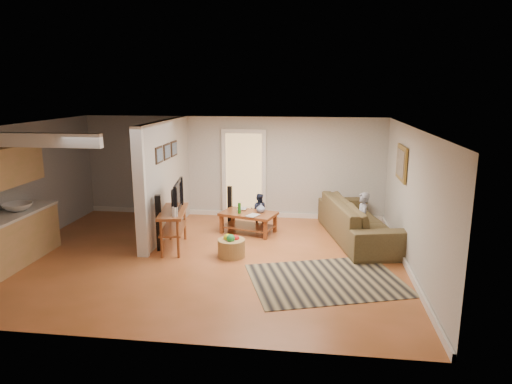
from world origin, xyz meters
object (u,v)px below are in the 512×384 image
coffee_table (249,217)px  speaker_right (230,206)px  sofa (358,239)px  tv_console (174,214)px  toy_basket (231,247)px  speaker_left (159,223)px  child (360,249)px  toddler (259,227)px

coffee_table → speaker_right: size_ratio=1.41×
sofa → coffee_table: (-2.40, 0.14, 0.37)m
tv_console → speaker_right: tv_console is taller
sofa → toy_basket: size_ratio=5.48×
sofa → speaker_right: (-2.92, 0.61, 0.48)m
tv_console → speaker_left: bearing=-160.1°
sofa → child: bearing=165.8°
sofa → child: 0.61m
sofa → tv_console: (-3.75, -1.05, 0.72)m
tv_console → toy_basket: tv_console is taller
tv_console → child: 3.83m
tv_console → toy_basket: 1.37m
sofa → child: size_ratio=2.46×
coffee_table → sofa: bearing=-3.4°
coffee_table → toddler: size_ratio=1.68×
coffee_table → toy_basket: coffee_table is taller
coffee_table → toy_basket: 1.52m
speaker_left → toddler: speaker_left is taller
coffee_table → toddler: 0.60m
tv_console → speaker_right: size_ratio=1.38×
toddler → child: bearing=152.8°
sofa → child: child is taller
child → tv_console: bearing=-87.2°
coffee_table → speaker_right: speaker_right is taller
speaker_right → toddler: size_ratio=1.19×
toddler → coffee_table: bearing=71.9°
sofa → toy_basket: toy_basket is taller
coffee_table → tv_console: bearing=-138.6°
tv_console → speaker_right: (0.83, 1.66, -0.24)m
sofa → child: (-0.01, -0.61, 0.00)m
sofa → speaker_right: size_ratio=3.01×
sofa → speaker_left: speaker_left is taller
speaker_right → speaker_left: bearing=-114.4°
coffee_table → speaker_left: (-1.62, -1.34, 0.20)m
coffee_table → speaker_left: bearing=-140.3°
child → toddler: 2.53m
sofa → tv_console: tv_console is taller
toddler → tv_console: bearing=48.8°
coffee_table → speaker_right: (-0.52, 0.47, 0.11)m
speaker_left → speaker_right: (1.09, 1.81, -0.09)m
coffee_table → speaker_left: 2.11m
toddler → toy_basket: bearing=83.0°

